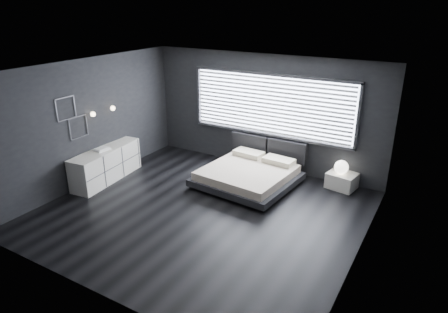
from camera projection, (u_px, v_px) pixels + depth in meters
The scene contains 12 objects.
room at pixel (201, 146), 7.46m from camera, with size 6.04×6.00×2.80m.
window at pixel (271, 106), 9.45m from camera, with size 4.14×0.09×1.52m.
headboard at pixel (268, 147), 9.79m from camera, with size 1.96×0.16×0.52m.
sconce_near at pixel (93, 114), 8.78m from camera, with size 0.18×0.11×0.11m.
sconce_far at pixel (113, 108), 9.26m from camera, with size 0.18×0.11×0.11m.
wall_art_upper at pixel (66, 109), 8.25m from camera, with size 0.01×0.48×0.48m.
wall_art_lower at pixel (79, 127), 8.62m from camera, with size 0.01×0.48×0.48m.
bed at pixel (248, 175), 9.06m from camera, with size 2.18×2.10×0.52m.
nightstand at pixel (342, 181), 8.93m from camera, with size 0.61×0.51×0.35m, color white.
orb_lamp at pixel (341, 167), 8.80m from camera, with size 0.31×0.31×0.31m, color white.
dresser at pixel (106, 164), 9.28m from camera, with size 0.73×1.95×0.76m.
book_stack at pixel (102, 149), 9.04m from camera, with size 0.29×0.35×0.07m.
Camera 1 is at (3.91, -5.83, 3.96)m, focal length 32.00 mm.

